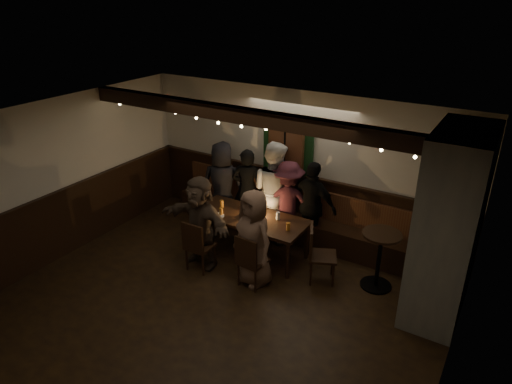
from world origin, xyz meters
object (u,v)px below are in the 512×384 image
Objects in this scene: person_c at (274,190)px; person_f at (200,222)px; high_top at (380,253)px; person_e at (312,206)px; chair_near_left at (197,244)px; chair_near_right at (250,259)px; person_a at (223,185)px; person_g at (254,238)px; person_b at (247,190)px; person_d at (288,203)px; dining_table at (250,220)px; chair_end at (317,251)px.

person_c reaches higher than person_f.
person_e is at bearing 157.55° from high_top.
chair_near_right is (0.93, 0.07, -0.01)m from chair_near_left.
person_f is (-1.00, 0.13, 0.28)m from chair_near_right.
person_a is 1.07× the size of person_g.
person_e is at bearing 79.82° from chair_near_right.
person_g is at bearing 85.95° from person_e.
person_a reaches higher than person_b.
person_c is at bearing 8.20° from person_e.
person_b is 0.87× the size of person_c.
person_d reaches higher than high_top.
person_a is at bearing 135.90° from chair_near_right.
person_d is (0.30, -0.05, -0.14)m from person_c.
chair_near_left is at bearing -115.42° from dining_table.
chair_end reaches higher than chair_near_left.
chair_near_left is 1.73m from person_c.
person_e is at bearing 97.77° from person_g.
chair_near_left is 1.64m from person_a.
person_c is at bearing 106.48° from chair_near_right.
person_e is (0.44, 0.05, 0.03)m from person_d.
chair_near_left is 0.56× the size of person_e.
person_a is at bearing 110.22° from chair_near_left.
chair_near_right reaches higher than dining_table.
chair_end is at bearing -159.70° from high_top.
chair_end is (0.77, 0.68, 0.03)m from chair_near_right.
person_d is at bearing 138.69° from chair_end.
chair_near_right is 0.55× the size of person_e.
chair_near_right is 1.53m from person_d.
person_d is 0.99× the size of person_g.
chair_end reaches higher than dining_table.
chair_near_left is 1.76m from person_d.
person_c is at bearing 73.69° from chair_near_left.
person_g reaches higher than high_top.
person_b is at bearing 169.68° from person_a.
dining_table is 1.27× the size of person_g.
person_d reaches higher than dining_table.
high_top reaches higher than chair_end.
high_top is at bearing 178.35° from person_c.
chair_end reaches higher than chair_near_right.
person_f is at bearing 82.07° from person_c.
chair_end is 0.58× the size of person_e.
high_top is (2.13, 0.18, -0.05)m from dining_table.
person_b is at bearing 123.29° from chair_near_right.
chair_near_right is at bearing 119.64° from person_c.
person_c is 1.52m from person_f.
chair_near_right is at bearing -57.95° from dining_table.
person_b is at bearing -26.51° from person_d.
person_a is 1.76m from person_e.
dining_table is 0.78m from person_d.
person_a is 1.04× the size of person_e.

